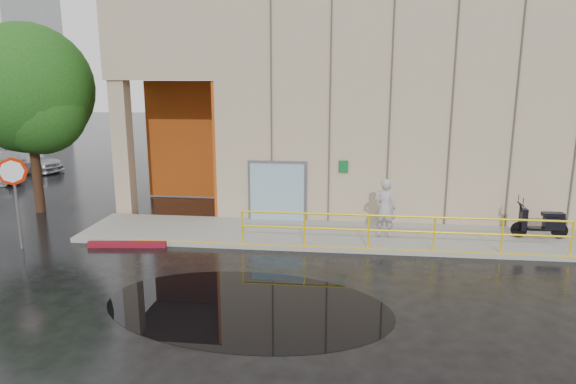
# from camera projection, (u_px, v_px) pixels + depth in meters

# --- Properties ---
(ground) EXTENTS (120.00, 120.00, 0.00)m
(ground) POSITION_uv_depth(u_px,v_px,m) (237.00, 290.00, 12.61)
(ground) COLOR black
(ground) RESTS_ON ground
(sidewalk) EXTENTS (20.00, 3.00, 0.15)m
(sidewalk) POSITION_uv_depth(u_px,v_px,m) (388.00, 237.00, 16.51)
(sidewalk) COLOR gray
(sidewalk) RESTS_ON ground
(building) EXTENTS (20.00, 10.17, 8.00)m
(building) POSITION_uv_depth(u_px,v_px,m) (407.00, 99.00, 21.75)
(building) COLOR tan
(building) RESTS_ON ground
(guardrail) EXTENTS (9.56, 0.06, 1.03)m
(guardrail) POSITION_uv_depth(u_px,v_px,m) (401.00, 232.00, 15.04)
(guardrail) COLOR yellow
(guardrail) RESTS_ON sidewalk
(person) EXTENTS (0.75, 0.56, 1.88)m
(person) POSITION_uv_depth(u_px,v_px,m) (385.00, 208.00, 16.11)
(person) COLOR #A0A1A5
(person) RESTS_ON sidewalk
(scooter) EXTENTS (1.73, 0.58, 1.33)m
(scooter) POSITION_uv_depth(u_px,v_px,m) (542.00, 214.00, 16.04)
(scooter) COLOR black
(scooter) RESTS_ON sidewalk
(stop_sign) EXTENTS (0.75, 0.47, 2.82)m
(stop_sign) POSITION_uv_depth(u_px,v_px,m) (14.00, 183.00, 15.18)
(stop_sign) COLOR slate
(stop_sign) RESTS_ON ground
(red_curb) EXTENTS (2.41, 0.43, 0.18)m
(red_curb) POSITION_uv_depth(u_px,v_px,m) (127.00, 244.00, 15.75)
(red_curb) COLOR maroon
(red_curb) RESTS_ON ground
(puddle) EXTENTS (7.10, 4.83, 0.01)m
(puddle) POSITION_uv_depth(u_px,v_px,m) (247.00, 306.00, 11.71)
(puddle) COLOR black
(puddle) RESTS_ON ground
(car_c) EXTENTS (4.34, 2.24, 1.20)m
(car_c) POSITION_uv_depth(u_px,v_px,m) (26.00, 161.00, 27.98)
(car_c) COLOR #A8AAB0
(car_c) RESTS_ON ground
(tree_near) EXTENTS (4.75, 4.75, 7.06)m
(tree_near) POSITION_uv_depth(u_px,v_px,m) (31.00, 94.00, 18.81)
(tree_near) COLOR black
(tree_near) RESTS_ON ground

